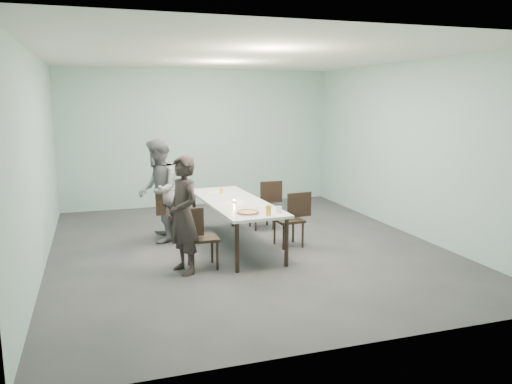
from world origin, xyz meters
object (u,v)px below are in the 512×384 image
object	(u,v)px
pizza	(248,213)
tealight	(234,202)
beer_glass	(268,210)
water_tumbler	(279,209)
table	(235,204)
diner_far	(158,190)
chair_near_left	(197,234)
chair_far_right	(266,201)
chair_far_left	(175,212)
amber_tumbler	(221,191)
chair_near_right	(293,215)
side_plate	(258,206)
diner_near	(183,215)

from	to	relation	value
pizza	tealight	world-z (taller)	tealight
beer_glass	water_tumbler	world-z (taller)	beer_glass
table	diner_far	distance (m)	1.32
chair_near_left	water_tumbler	size ratio (longest dim) A/B	9.67
table	diner_far	xyz separation A→B (m)	(-1.12, 0.67, 0.17)
chair_far_right	water_tumbler	size ratio (longest dim) A/B	9.67
chair_near_left	chair_far_left	world-z (taller)	same
table	amber_tumbler	world-z (taller)	amber_tumbler
pizza	water_tumbler	distance (m)	0.45
chair_near_right	water_tumbler	xyz separation A→B (m)	(-0.53, -0.75, 0.29)
chair_near_right	side_plate	size ratio (longest dim) A/B	4.83
beer_glass	amber_tumbler	distance (m)	1.86
chair_far_left	beer_glass	xyz separation A→B (m)	(1.04, -1.73, 0.32)
table	side_plate	bearing A→B (deg)	-67.05
pizza	tealight	distance (m)	0.80
chair_far_left	chair_near_right	bearing A→B (deg)	-33.84
chair_near_right	diner_far	xyz separation A→B (m)	(-2.03, 0.94, 0.36)
table	chair_far_left	bearing A→B (deg)	146.29
diner_near	beer_glass	distance (m)	1.17
water_tumbler	amber_tumbler	distance (m)	1.76
tealight	chair_far_left	bearing A→B (deg)	137.87
chair_near_left	chair_near_right	size ratio (longest dim) A/B	1.00
chair_far_right	pizza	world-z (taller)	chair_far_right
diner_far	pizza	bearing A→B (deg)	40.96
beer_glass	table	bearing A→B (deg)	98.32
chair_far_right	side_plate	xyz separation A→B (m)	(-0.63, -1.47, 0.25)
beer_glass	chair_far_right	bearing A→B (deg)	71.83
chair_near_right	water_tumbler	world-z (taller)	chair_near_right
chair_far_left	chair_near_right	distance (m)	1.97
table	beer_glass	bearing A→B (deg)	-81.68
diner_far	tealight	bearing A→B (deg)	60.33
chair_far_left	pizza	size ratio (longest dim) A/B	2.56
chair_near_right	pizza	size ratio (longest dim) A/B	2.56
chair_far_right	beer_glass	size ratio (longest dim) A/B	5.80
diner_near	amber_tumbler	world-z (taller)	diner_near
chair_near_left	diner_far	bearing A→B (deg)	102.61
chair_near_left	beer_glass	xyz separation A→B (m)	(0.96, -0.27, 0.32)
chair_near_right	chair_far_right	world-z (taller)	same
pizza	beer_glass	size ratio (longest dim) A/B	2.27
diner_near	water_tumbler	distance (m)	1.37
diner_near	diner_far	xyz separation A→B (m)	(-0.13, 1.67, 0.06)
chair_near_right	diner_near	bearing A→B (deg)	16.34
tealight	diner_far	bearing A→B (deg)	142.19
chair_far_left	amber_tumbler	bearing A→B (deg)	-0.82
chair_far_left	beer_glass	world-z (taller)	beer_glass
side_plate	tealight	bearing A→B (deg)	126.66
table	chair_far_left	world-z (taller)	chair_far_left
diner_far	side_plate	xyz separation A→B (m)	(1.35, -1.20, -0.11)
chair_near_left	pizza	size ratio (longest dim) A/B	2.56
diner_far	side_plate	size ratio (longest dim) A/B	9.59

